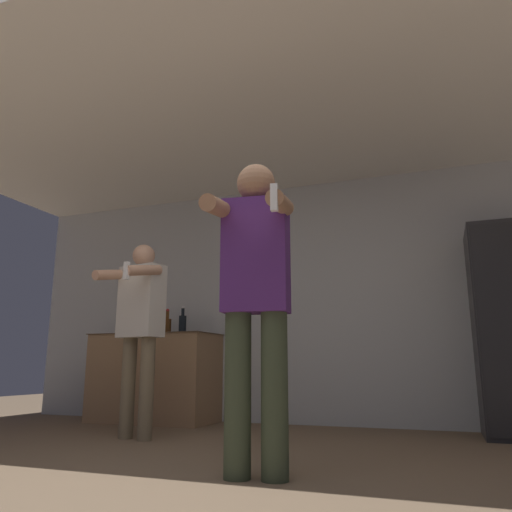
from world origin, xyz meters
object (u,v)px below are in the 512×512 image
bottle_brown_liquor (131,327)px  person_man_side (140,319)px  person_woman_foreground (256,292)px  bottle_dark_rum (121,325)px  bottle_red_label (183,323)px  bottle_short_whiskey (167,325)px

bottle_brown_liquor → person_man_side: size_ratio=0.14×
person_woman_foreground → person_man_side: bearing=144.1°
bottle_brown_liquor → person_woman_foreground: bearing=-43.8°
bottle_dark_rum → bottle_red_label: bearing=0.0°
bottle_brown_liquor → bottle_red_label: size_ratio=0.76×
bottle_short_whiskey → bottle_dark_rum: bottle_dark_rum is taller
bottle_dark_rum → bottle_red_label: same height
bottle_brown_liquor → person_man_side: (0.89, -1.20, -0.04)m
bottle_short_whiskey → bottle_brown_liquor: bottle_short_whiskey is taller
bottle_dark_rum → person_woman_foreground: 3.33m
bottle_brown_liquor → person_man_side: 1.49m
bottle_dark_rum → bottle_brown_liquor: 0.14m
bottle_dark_rum → bottle_brown_liquor: (0.14, -0.00, -0.03)m
bottle_dark_rum → bottle_red_label: 0.79m
bottle_red_label → bottle_dark_rum: bearing=180.0°
bottle_dark_rum → bottle_short_whiskey: bearing=-0.0°
bottle_short_whiskey → bottle_brown_liquor: 0.46m
bottle_short_whiskey → person_man_side: 1.27m
bottle_brown_liquor → person_woman_foreground: person_woman_foreground is taller
bottle_short_whiskey → bottle_brown_liquor: bearing=180.0°
person_woman_foreground → person_man_side: person_woman_foreground is taller
bottle_red_label → person_woman_foreground: person_woman_foreground is taller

